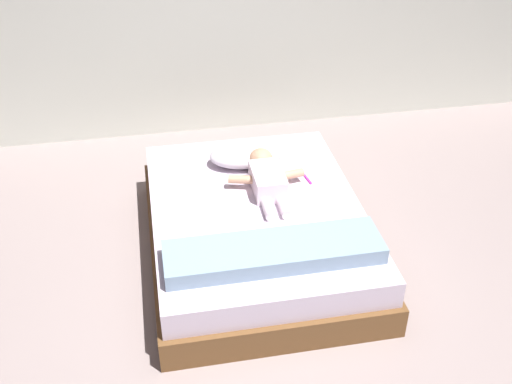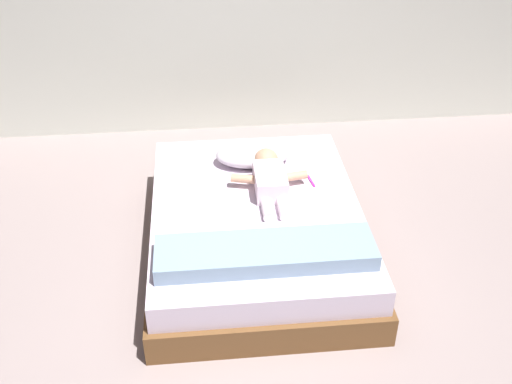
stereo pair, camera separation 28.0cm
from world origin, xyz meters
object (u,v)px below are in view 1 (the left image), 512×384
(bed, at_px, (256,229))
(pillow, at_px, (246,154))
(toothbrush, at_px, (306,177))
(baby, at_px, (266,177))

(bed, height_order, pillow, pillow)
(toothbrush, bearing_deg, pillow, 144.08)
(bed, relative_size, baby, 2.72)
(bed, bearing_deg, baby, 62.35)
(baby, height_order, toothbrush, baby)
(pillow, bearing_deg, bed, -93.30)
(pillow, xyz_separation_m, baby, (0.08, -0.31, -0.00))
(bed, height_order, baby, baby)
(bed, xyz_separation_m, baby, (0.11, 0.21, 0.26))
(bed, xyz_separation_m, pillow, (0.03, 0.51, 0.26))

